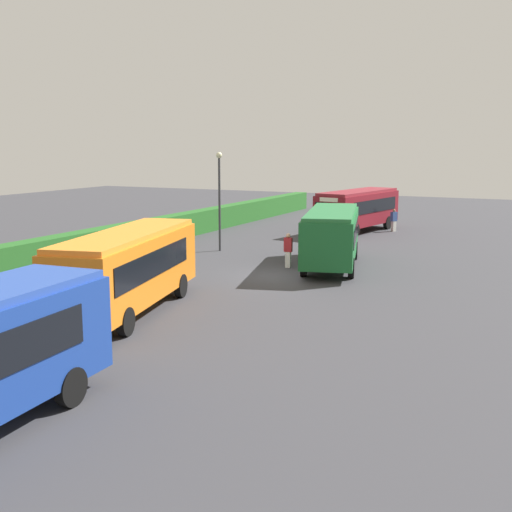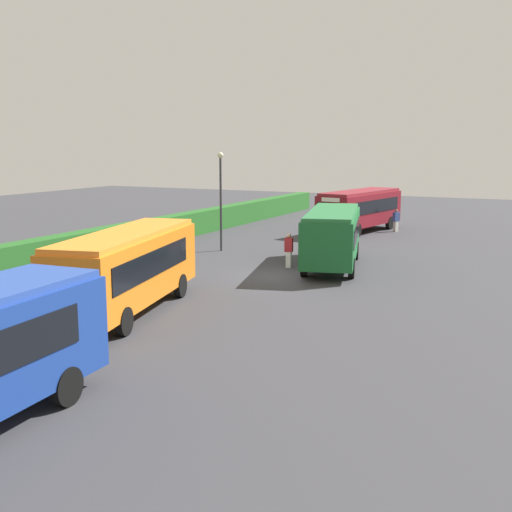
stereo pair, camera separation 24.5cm
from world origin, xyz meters
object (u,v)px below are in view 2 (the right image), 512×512
(person_center, at_px, (289,249))
(lamppost, at_px, (221,190))
(bus_orange, at_px, (127,266))
(person_right, at_px, (333,216))
(bus_maroon, at_px, (360,208))
(traffic_cone, at_px, (332,243))
(person_far, at_px, (396,220))
(bus_green, at_px, (332,234))

(person_center, distance_m, lamppost, 7.20)
(bus_orange, xyz_separation_m, person_right, (27.34, 1.28, -0.84))
(bus_maroon, height_order, lamppost, lamppost)
(bus_maroon, bearing_deg, person_center, 13.33)
(bus_orange, xyz_separation_m, traffic_cone, (18.40, -1.76, -1.52))
(bus_maroon, relative_size, traffic_cone, 15.14)
(bus_maroon, distance_m, person_right, 2.69)
(bus_orange, distance_m, bus_maroon, 26.42)
(bus_orange, xyz_separation_m, person_far, (27.77, -3.49, -0.96))
(traffic_cone, relative_size, lamppost, 0.10)
(bus_green, bearing_deg, person_far, -13.48)
(person_far, xyz_separation_m, traffic_cone, (-9.37, 1.73, -0.57))
(person_center, relative_size, person_right, 0.99)
(person_center, bearing_deg, bus_maroon, -5.53)
(person_right, bearing_deg, person_far, 112.20)
(person_far, bearing_deg, bus_maroon, 59.15)
(bus_green, bearing_deg, lamppost, 59.61)
(bus_maroon, height_order, person_center, bus_maroon)
(bus_maroon, xyz_separation_m, person_center, (-15.18, -0.79, -0.81))
(person_far, height_order, lamppost, lamppost)
(person_right, distance_m, lamppost, 13.48)
(bus_orange, relative_size, lamppost, 1.61)
(bus_orange, height_order, bus_maroon, bus_orange)
(person_far, bearing_deg, bus_orange, 112.04)
(bus_orange, distance_m, person_center, 11.41)
(lamppost, bearing_deg, traffic_cone, -55.01)
(person_far, bearing_deg, lamppost, 90.12)
(bus_green, distance_m, person_right, 15.98)
(person_center, xyz_separation_m, person_right, (16.12, 3.19, 0.02))
(bus_orange, bearing_deg, traffic_cone, -18.84)
(person_right, distance_m, traffic_cone, 9.47)
(traffic_cone, bearing_deg, person_center, -178.84)
(bus_maroon, distance_m, person_center, 15.22)
(person_center, bearing_deg, person_far, -14.00)
(bus_green, relative_size, person_far, 5.33)
(bus_maroon, relative_size, person_center, 4.99)
(person_right, xyz_separation_m, traffic_cone, (-8.94, -3.04, -0.69))
(bus_maroon, bearing_deg, bus_orange, 7.92)
(person_right, height_order, traffic_cone, person_right)
(person_far, relative_size, traffic_cone, 2.77)
(bus_green, height_order, traffic_cone, bus_green)
(lamppost, bearing_deg, person_far, -29.09)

